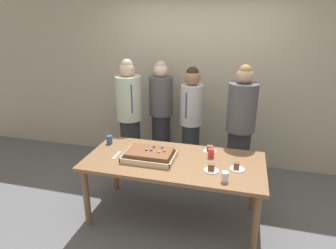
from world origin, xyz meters
TOP-DOWN VIEW (x-y plane):
  - ground_plane at (0.00, 0.00)m, footprint 12.00×12.00m
  - interior_back_panel at (0.00, 1.60)m, footprint 8.00×0.12m
  - party_table at (0.00, 0.00)m, footprint 1.95×0.92m
  - sheet_cake at (-0.27, -0.04)m, footprint 0.56×0.39m
  - plated_slice_near_left at (0.43, -0.14)m, footprint 0.15×0.15m
  - plated_slice_near_right at (0.35, 0.31)m, footprint 0.15×0.15m
  - plated_slice_far_left at (0.68, -0.05)m, footprint 0.15×0.15m
  - drink_cup_nearest at (0.38, 0.17)m, footprint 0.07×0.07m
  - drink_cup_middle at (-0.87, 0.23)m, footprint 0.07×0.07m
  - drink_cup_far_end at (0.57, -0.31)m, footprint 0.07×0.07m
  - cake_server_utensil at (-0.65, -0.07)m, footprint 0.03×0.20m
  - person_serving_front at (-0.87, 0.90)m, footprint 0.36×0.36m
  - person_green_shirt_behind at (0.67, 0.78)m, footprint 0.36×0.36m
  - person_striped_tie_right at (0.01, 0.99)m, footprint 0.31×0.31m
  - person_far_right_suit at (-0.48, 1.18)m, footprint 0.35×0.35m

SIDE VIEW (x-z plane):
  - ground_plane at x=0.00m, z-range 0.00..0.00m
  - party_table at x=0.00m, z-range 0.29..1.03m
  - cake_server_utensil at x=-0.65m, z-range 0.74..0.75m
  - plated_slice_far_left at x=0.68m, z-range 0.73..0.80m
  - plated_slice_near_right at x=0.35m, z-range 0.73..0.80m
  - plated_slice_near_left at x=0.43m, z-range 0.73..0.81m
  - sheet_cake at x=-0.27m, z-range 0.73..0.85m
  - drink_cup_nearest at x=0.38m, z-range 0.74..0.84m
  - drink_cup_middle at x=-0.87m, z-range 0.74..0.84m
  - drink_cup_far_end at x=0.57m, z-range 0.74..0.84m
  - person_far_right_suit at x=-0.48m, z-range 0.03..1.67m
  - person_striped_tie_right at x=0.01m, z-range 0.05..1.66m
  - person_green_shirt_behind at x=0.67m, z-range 0.02..1.71m
  - person_serving_front at x=-0.87m, z-range 0.03..1.72m
  - interior_back_panel at x=0.00m, z-range 0.00..3.00m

